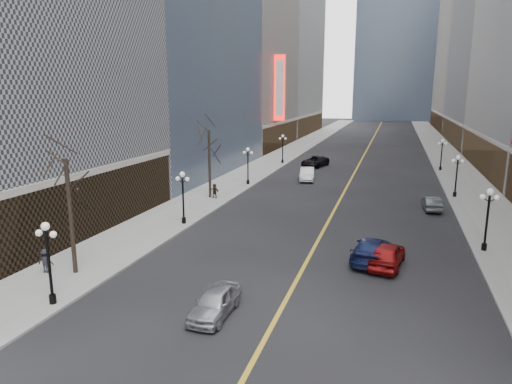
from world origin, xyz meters
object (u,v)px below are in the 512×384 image
Objects in this scene: streetlamp_east_1 at (488,213)px; car_sb_near at (371,250)px; car_nb_near at (215,302)px; car_nb_far at (315,161)px; streetlamp_east_2 at (457,171)px; car_sb_mid at (387,254)px; streetlamp_east_3 at (442,151)px; streetlamp_west_2 at (248,162)px; car_nb_mid at (307,174)px; streetlamp_west_3 at (283,146)px; streetlamp_west_1 at (183,192)px; streetlamp_west_0 at (48,255)px; car_sb_far at (432,203)px.

streetlamp_east_1 is 0.83× the size of car_sb_near.
car_nb_near is 12.61m from car_sb_near.
car_nb_far is (-3.26, 49.17, 0.10)m from car_nb_near.
streetlamp_east_2 reaches higher than car_sb_mid.
streetlamp_east_1 is 1.00× the size of streetlamp_east_3.
car_nb_far is at bearing 117.58° from streetlamp_east_1.
streetlamp_east_2 reaches higher than car_sb_near.
streetlamp_west_2 is 27.34m from car_sb_near.
streetlamp_east_2 is 0.94× the size of car_sb_mid.
streetlamp_west_3 is at bearing 107.44° from car_nb_mid.
car_sb_near is at bearing -14.43° from streetlamp_west_1.
car_nb_far is (5.45, 50.74, -2.08)m from streetlamp_west_0.
car_sb_mid is 16.89m from car_sb_far.
car_nb_near is 12.66m from car_sb_mid.
car_nb_near is 1.02× the size of car_sb_far.
car_nb_far is (5.45, 16.74, -2.08)m from streetlamp_west_2.
streetlamp_west_1 is 24.21m from car_nb_mid.
car_nb_near is 0.72× the size of car_nb_far.
streetlamp_east_2 is 18.00m from streetlamp_east_3.
car_nb_mid is (-17.23, -12.73, -2.07)m from streetlamp_east_3.
car_nb_near is 28.70m from car_sb_far.
streetlamp_east_2 is 1.00× the size of streetlamp_east_3.
streetlamp_west_1 is (0.00, 16.00, 0.00)m from streetlamp_west_0.
car_nb_near is (8.71, -14.43, -2.18)m from streetlamp_west_1.
car_nb_near is (8.71, 1.57, -2.18)m from streetlamp_west_0.
streetlamp_east_1 is 0.76× the size of car_nb_far.
streetlamp_west_1 reaches higher than car_nb_mid.
streetlamp_east_1 is at bearing -90.00° from streetlamp_east_3.
car_sb_near is 1.14× the size of car_sb_mid.
streetlamp_west_0 is 0.83× the size of car_sb_near.
streetlamp_west_3 is 44.29m from car_sb_mid.
streetlamp_west_2 is at bearing 180.00° from streetlamp_east_2.
car_sb_mid is at bearing -99.19° from streetlamp_east_3.
streetlamp_west_3 is (0.00, 52.00, 0.00)m from streetlamp_west_0.
car_sb_near is at bearing -61.57° from car_nb_far.
streetlamp_east_3 is at bearing 74.39° from car_nb_near.
car_sb_mid is at bearing -60.44° from car_nb_far.
streetlamp_west_2 is (-23.60, 18.00, 0.00)m from streetlamp_east_1.
car_nb_near is at bearing 57.32° from car_sb_mid.
streetlamp_west_2 is at bearing -47.76° from car_sb_near.
car_nb_far reaches higher than car_sb_near.
car_nb_mid is at bearing 163.01° from streetlamp_east_2.
car_sb_near is (15.95, -4.10, -2.11)m from streetlamp_west_1.
car_nb_far is (-18.15, -1.26, -2.08)m from streetlamp_east_3.
streetlamp_west_2 is (0.00, 34.00, 0.00)m from streetlamp_west_0.
streetlamp_east_2 is 29.68m from streetlamp_west_3.
streetlamp_west_0 is at bearing -168.92° from car_nb_near.
car_nb_far is at bearing -13.02° from streetlamp_west_3.
streetlamp_east_2 is at bearing 0.00° from streetlamp_west_2.
streetlamp_west_0 is 39.83m from car_nb_mid.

